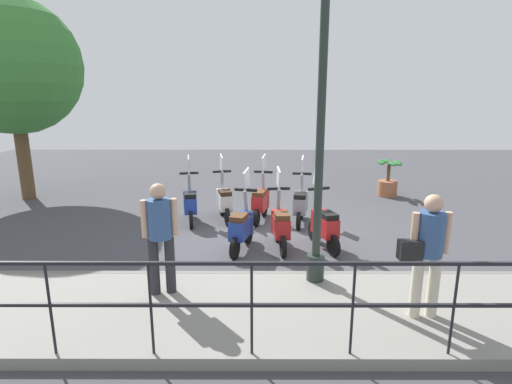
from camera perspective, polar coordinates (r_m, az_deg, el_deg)
ground_plane at (r=8.52m, az=3.38°, el=-6.21°), size 28.00×28.00×0.00m
promenade_walkway at (r=5.62m, az=5.22°, el=-16.37°), size 2.20×20.00×0.15m
fence_railing at (r=4.32m, az=6.68°, el=-13.92°), size 0.04×16.03×1.07m
lamp_post_near at (r=5.72m, az=9.12°, el=6.60°), size 0.26×0.90×4.60m
pedestrian_with_bag at (r=5.34m, az=23.31°, el=-7.25°), size 0.34×0.65×1.59m
pedestrian_distant at (r=5.65m, az=-13.54°, el=-5.36°), size 0.38×0.48×1.59m
tree_large at (r=12.98m, az=-31.55°, el=15.04°), size 3.64×3.64×5.49m
potted_palm at (r=12.36m, az=18.32°, el=1.49°), size 1.06×0.66×1.05m
scooter_near_0 at (r=7.77m, az=9.69°, el=-4.61°), size 1.20×0.55×1.54m
scooter_near_1 at (r=7.65m, az=3.50°, el=-4.70°), size 1.23×0.44×1.54m
scooter_near_2 at (r=7.55m, az=-2.07°, el=-4.95°), size 1.21×0.53×1.54m
scooter_far_0 at (r=9.18m, az=6.36°, el=-1.67°), size 1.22×0.48×1.54m
scooter_far_1 at (r=9.33m, az=0.68°, el=-1.32°), size 1.22×0.51×1.54m
scooter_far_2 at (r=9.42m, az=-4.56°, el=-1.23°), size 1.21×0.51×1.54m
scooter_far_3 at (r=9.31m, az=-9.37°, el=-1.55°), size 1.22×0.48×1.54m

